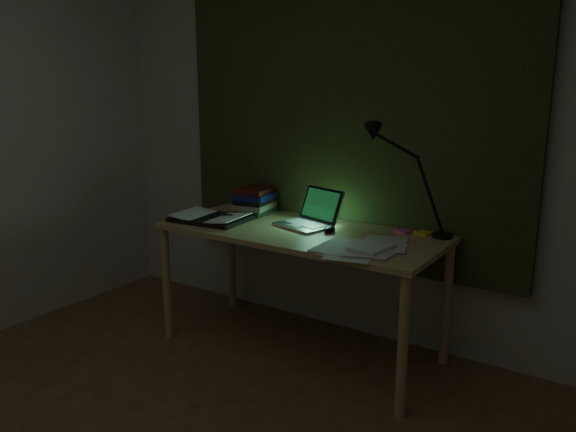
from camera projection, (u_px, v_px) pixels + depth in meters
name	position (u px, v px, depth m)	size (l,w,h in m)	color
wall_back	(346.00, 128.00, 3.30)	(3.50, 0.00, 2.50)	silver
curtain	(344.00, 94.00, 3.22)	(2.20, 0.06, 2.00)	#30351A
desk	(300.00, 291.00, 3.18)	(1.58, 0.69, 0.72)	tan
laptop	(303.00, 208.00, 3.14)	(0.30, 0.34, 0.22)	silver
open_textbook	(211.00, 218.00, 3.31)	(0.43, 0.30, 0.04)	white
book_stack	(255.00, 200.00, 3.50)	(0.21, 0.25, 0.16)	white
loose_papers	(364.00, 245.00, 2.76)	(0.35, 0.37, 0.02)	white
mouse	(329.00, 229.00, 3.04)	(0.06, 0.09, 0.03)	black
sticky_yellow	(423.00, 233.00, 3.00)	(0.08, 0.08, 0.02)	yellow
sticky_pink	(403.00, 231.00, 3.03)	(0.08, 0.08, 0.02)	pink
desk_lamp	(446.00, 184.00, 2.88)	(0.38, 0.29, 0.57)	black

